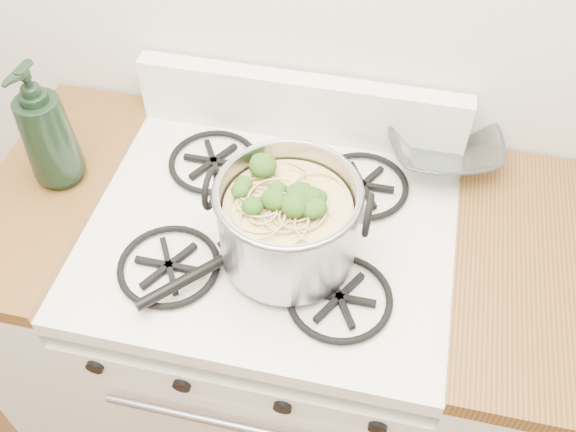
{
  "coord_description": "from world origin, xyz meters",
  "views": [
    {
      "loc": [
        0.22,
        0.44,
        1.93
      ],
      "look_at": [
        0.05,
        1.19,
        1.03
      ],
      "focal_mm": 40.0,
      "sensor_mm": 36.0,
      "label": 1
    }
  ],
  "objects_px": {
    "stock_pot": "(288,222)",
    "bottle": "(44,126)",
    "spatula": "(253,243)",
    "gas_range": "(274,340)",
    "glass_bowl": "(442,150)"
  },
  "relations": [
    {
      "from": "gas_range",
      "to": "stock_pot",
      "type": "xyz_separation_m",
      "value": [
        0.05,
        -0.07,
        0.57
      ]
    },
    {
      "from": "gas_range",
      "to": "spatula",
      "type": "distance_m",
      "value": 0.5
    },
    {
      "from": "glass_bowl",
      "to": "bottle",
      "type": "height_order",
      "value": "bottle"
    },
    {
      "from": "spatula",
      "to": "bottle",
      "type": "distance_m",
      "value": 0.49
    },
    {
      "from": "gas_range",
      "to": "glass_bowl",
      "type": "xyz_separation_m",
      "value": [
        0.33,
        0.28,
        0.5
      ]
    },
    {
      "from": "gas_range",
      "to": "bottle",
      "type": "distance_m",
      "value": 0.79
    },
    {
      "from": "gas_range",
      "to": "bottle",
      "type": "xyz_separation_m",
      "value": [
        -0.48,
        0.03,
        0.63
      ]
    },
    {
      "from": "bottle",
      "to": "glass_bowl",
      "type": "bearing_deg",
      "value": 25.28
    },
    {
      "from": "stock_pot",
      "to": "bottle",
      "type": "relative_size",
      "value": 1.04
    },
    {
      "from": "stock_pot",
      "to": "glass_bowl",
      "type": "relative_size",
      "value": 3.03
    },
    {
      "from": "gas_range",
      "to": "stock_pot",
      "type": "distance_m",
      "value": 0.58
    },
    {
      "from": "stock_pot",
      "to": "spatula",
      "type": "height_order",
      "value": "stock_pot"
    },
    {
      "from": "stock_pot",
      "to": "bottle",
      "type": "bearing_deg",
      "value": 169.73
    },
    {
      "from": "stock_pot",
      "to": "bottle",
      "type": "distance_m",
      "value": 0.54
    },
    {
      "from": "gas_range",
      "to": "glass_bowl",
      "type": "relative_size",
      "value": 9.2
    }
  ]
}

